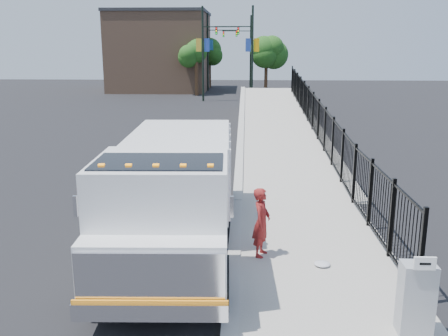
{
  "coord_description": "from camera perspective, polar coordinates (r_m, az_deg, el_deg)",
  "views": [
    {
      "loc": [
        0.24,
        -10.8,
        4.85
      ],
      "look_at": [
        -0.33,
        2.0,
        1.67
      ],
      "focal_mm": 40.0,
      "sensor_mm": 36.0,
      "label": 1
    }
  ],
  "objects": [
    {
      "name": "ramp",
      "position": [
        27.3,
        6.46,
        3.62
      ],
      "size": [
        3.95,
        24.06,
        3.19
      ],
      "primitive_type": "cube",
      "rotation": [
        0.06,
        0.0,
        0.0
      ],
      "color": "#9E998E",
      "rests_on": "ground"
    },
    {
      "name": "sidewalk",
      "position": [
        10.16,
        12.17,
        -14.53
      ],
      "size": [
        3.55,
        12.0,
        0.12
      ],
      "primitive_type": "cube",
      "color": "#9E998E",
      "rests_on": "ground"
    },
    {
      "name": "ground",
      "position": [
        11.84,
        1.17,
        -10.24
      ],
      "size": [
        120.0,
        120.0,
        0.0
      ],
      "primitive_type": "plane",
      "color": "black",
      "rests_on": "ground"
    },
    {
      "name": "light_pole_3",
      "position": [
        57.6,
        2.75,
        13.45
      ],
      "size": [
        3.78,
        0.22,
        8.0
      ],
      "color": "black",
      "rests_on": "ground"
    },
    {
      "name": "building",
      "position": [
        55.58,
        -7.22,
        12.96
      ],
      "size": [
        10.0,
        10.0,
        8.0
      ],
      "primitive_type": "cube",
      "color": "#8C664C",
      "rests_on": "ground"
    },
    {
      "name": "curb",
      "position": [
        10.01,
        0.89,
        -14.52
      ],
      "size": [
        0.3,
        12.0,
        0.16
      ],
      "primitive_type": "cube",
      "color": "#ADAAA3",
      "rests_on": "ground"
    },
    {
      "name": "iron_fence",
      "position": [
        23.38,
        10.66,
        3.97
      ],
      "size": [
        0.1,
        28.0,
        1.8
      ],
      "primitive_type": "cube",
      "color": "black",
      "rests_on": "ground"
    },
    {
      "name": "tree_0",
      "position": [
        49.0,
        -3.18,
        12.84
      ],
      "size": [
        2.27,
        2.27,
        5.13
      ],
      "color": "#382314",
      "rests_on": "ground"
    },
    {
      "name": "tree_2",
      "position": [
        58.41,
        -1.68,
        13.06
      ],
      "size": [
        2.74,
        2.74,
        5.37
      ],
      "color": "#382314",
      "rests_on": "ground"
    },
    {
      "name": "debris",
      "position": [
        11.37,
        11.14,
        -10.68
      ],
      "size": [
        0.36,
        0.36,
        0.09
      ],
      "primitive_type": "ellipsoid",
      "color": "silver",
      "rests_on": "sidewalk"
    },
    {
      "name": "light_pole_2",
      "position": [
        54.27,
        -1.54,
        13.43
      ],
      "size": [
        3.77,
        0.22,
        8.0
      ],
      "color": "black",
      "rests_on": "ground"
    },
    {
      "name": "truck",
      "position": [
        11.8,
        -5.75,
        -2.26
      ],
      "size": [
        2.93,
        8.25,
        2.8
      ],
      "rotation": [
        0.0,
        0.0,
        0.04
      ],
      "color": "black",
      "rests_on": "ground"
    },
    {
      "name": "light_pole_0",
      "position": [
        44.0,
        -2.03,
        13.31
      ],
      "size": [
        3.78,
        0.22,
        8.0
      ],
      "color": "black",
      "rests_on": "ground"
    },
    {
      "name": "light_pole_1",
      "position": [
        43.38,
        2.84,
        13.29
      ],
      "size": [
        3.78,
        0.22,
        8.0
      ],
      "color": "black",
      "rests_on": "ground"
    },
    {
      "name": "utility_cabinet",
      "position": [
        9.14,
        21.09,
        -13.75
      ],
      "size": [
        0.55,
        0.4,
        1.25
      ],
      "primitive_type": "cube",
      "color": "gray",
      "rests_on": "sidewalk"
    },
    {
      "name": "arrow_sign",
      "position": [
        8.65,
        21.98,
        -10.08
      ],
      "size": [
        0.35,
        0.04,
        0.22
      ],
      "primitive_type": "cube",
      "color": "white",
      "rests_on": "utility_cabinet"
    },
    {
      "name": "tree_1",
      "position": [
        52.29,
        4.86,
        12.91
      ],
      "size": [
        2.72,
        2.72,
        5.36
      ],
      "color": "#382314",
      "rests_on": "ground"
    },
    {
      "name": "worker",
      "position": [
        11.43,
        4.3,
        -6.19
      ],
      "size": [
        0.54,
        0.67,
        1.61
      ],
      "primitive_type": "imported",
      "rotation": [
        0.0,
        0.0,
        1.28
      ],
      "color": "maroon",
      "rests_on": "sidewalk"
    }
  ]
}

